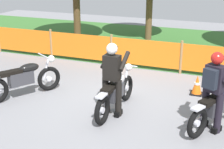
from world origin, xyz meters
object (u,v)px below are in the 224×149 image
at_px(motorcycle_lead, 116,92).
at_px(traffic_cone, 197,85).
at_px(motorcycle_trailing, 217,106).
at_px(rider_lead, 112,77).
at_px(motorcycle_third, 23,79).
at_px(rider_trailing, 214,87).

distance_m(motorcycle_lead, traffic_cone, 2.39).
xyz_separation_m(motorcycle_trailing, traffic_cone, (-0.62, 1.64, -0.21)).
bearing_deg(motorcycle_trailing, rider_lead, 122.60).
xyz_separation_m(motorcycle_third, rider_lead, (2.50, -0.12, 0.43)).
height_order(motorcycle_trailing, rider_lead, rider_lead).
xyz_separation_m(motorcycle_lead, rider_lead, (-0.01, -0.20, 0.45)).
distance_m(motorcycle_lead, rider_lead, 0.49).
bearing_deg(motorcycle_trailing, motorcycle_lead, 117.60).
bearing_deg(motorcycle_trailing, rider_trailing, -179.49).
bearing_deg(motorcycle_lead, motorcycle_third, 94.49).
bearing_deg(motorcycle_lead, traffic_cone, -40.89).
distance_m(motorcycle_trailing, rider_lead, 2.32).
relative_size(motorcycle_third, rider_trailing, 1.12).
distance_m(motorcycle_third, rider_trailing, 4.69).
xyz_separation_m(motorcycle_trailing, rider_lead, (-2.26, -0.28, 0.45)).
xyz_separation_m(motorcycle_third, traffic_cone, (4.14, 1.80, -0.23)).
bearing_deg(motorcycle_third, rider_trailing, -59.86).
bearing_deg(motorcycle_third, motorcycle_lead, -57.54).
distance_m(motorcycle_lead, motorcycle_third, 2.51).
relative_size(motorcycle_lead, traffic_cone, 3.88).
bearing_deg(traffic_cone, rider_lead, -130.57).
height_order(motorcycle_trailing, traffic_cone, motorcycle_trailing).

